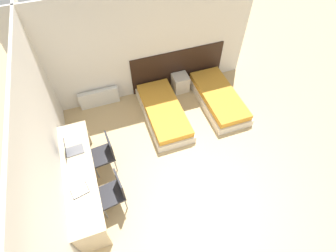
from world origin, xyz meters
TOP-DOWN VIEW (x-y plane):
  - ground_plane at (0.00, 0.00)m, footprint 20.00×20.00m
  - wall_back at (0.00, 3.90)m, footprint 5.35×0.05m
  - wall_left at (-2.20, 1.94)m, footprint 0.05×4.87m
  - headboard_panel at (0.87, 3.86)m, footprint 2.45×0.03m
  - bed_near_window at (0.14, 2.85)m, footprint 0.89×1.95m
  - bed_near_door at (1.60, 2.85)m, footprint 0.89×1.95m
  - nightstand at (0.87, 3.63)m, footprint 0.40×0.39m
  - radiator at (-1.24, 3.78)m, footprint 0.98×0.12m
  - desk at (-1.90, 1.50)m, footprint 0.56×2.31m
  - chair_near_laptop at (-1.40, 1.95)m, footprint 0.49×0.49m
  - chair_near_notebook at (-1.40, 1.08)m, footprint 0.51×0.51m
  - laptop at (-1.95, 1.97)m, footprint 0.34×0.23m
  - open_notebook at (-1.92, 1.14)m, footprint 0.31×0.27m

SIDE VIEW (x-z plane):
  - ground_plane at x=0.00m, z-range 0.00..0.00m
  - bed_near_window at x=0.14m, z-range -0.01..0.34m
  - bed_near_door at x=1.60m, z-range -0.01..0.34m
  - nightstand at x=0.87m, z-range 0.00..0.45m
  - radiator at x=-1.24m, z-range 0.00..0.46m
  - chair_near_laptop at x=-1.40m, z-range 0.05..0.95m
  - chair_near_notebook at x=-1.40m, z-range 0.05..0.95m
  - headboard_panel at x=0.87m, z-range 0.00..1.07m
  - desk at x=-1.90m, z-range 0.23..1.01m
  - open_notebook at x=-1.92m, z-range 0.78..0.79m
  - laptop at x=-1.95m, z-range 0.68..1.01m
  - wall_back at x=0.00m, z-range 0.00..2.70m
  - wall_left at x=-2.20m, z-range 0.00..2.70m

